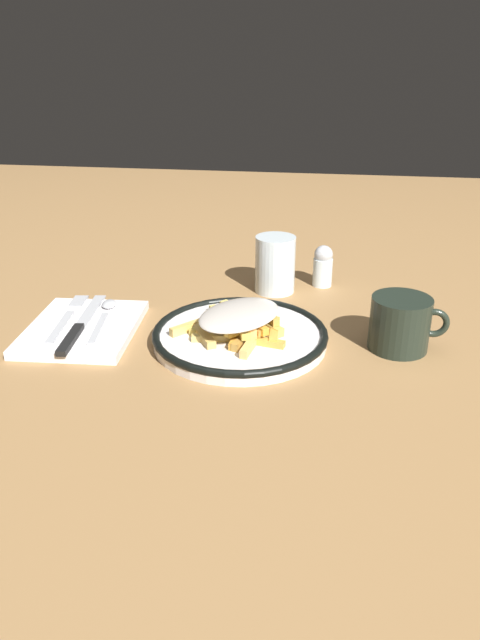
{
  "coord_description": "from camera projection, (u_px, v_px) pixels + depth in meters",
  "views": [
    {
      "loc": [
        0.12,
        -0.76,
        0.39
      ],
      "look_at": [
        0.0,
        0.0,
        0.04
      ],
      "focal_mm": 33.58,
      "sensor_mm": 36.0,
      "label": 1
    }
  ],
  "objects": [
    {
      "name": "napkin",
      "position": [
        83.0,
        328.0,
        0.89
      ],
      "size": [
        0.17,
        0.2,
        0.01
      ],
      "primitive_type": "cube",
      "rotation": [
        0.0,
        0.0,
        0.07
      ],
      "color": "white",
      "rests_on": "ground_plane"
    },
    {
      "name": "plate",
      "position": [
        240.0,
        336.0,
        0.85
      ],
      "size": [
        0.25,
        0.25,
        0.02
      ],
      "color": "white",
      "rests_on": "ground_plane"
    },
    {
      "name": "salt_shaker",
      "position": [
        323.0,
        266.0,
        1.05
      ],
      "size": [
        0.03,
        0.03,
        0.07
      ],
      "color": "silver",
      "rests_on": "ground_plane"
    },
    {
      "name": "ground_plane",
      "position": [
        240.0,
        343.0,
        0.86
      ],
      "size": [
        2.6,
        2.6,
        0.0
      ],
      "primitive_type": "plane",
      "color": "#9B7245"
    },
    {
      "name": "coffee_mug",
      "position": [
        401.0,
        323.0,
        0.83
      ],
      "size": [
        0.11,
        0.08,
        0.08
      ],
      "color": "black",
      "rests_on": "ground_plane"
    },
    {
      "name": "fries_heap",
      "position": [
        239.0,
        320.0,
        0.84
      ],
      "size": [
        0.17,
        0.17,
        0.04
      ],
      "color": "gold",
      "rests_on": "plate"
    },
    {
      "name": "spoon",
      "position": [
        105.0,
        313.0,
        0.91
      ],
      "size": [
        0.04,
        0.15,
        0.01
      ],
      "color": "silver",
      "rests_on": "napkin"
    },
    {
      "name": "fork",
      "position": [
        67.0,
        318.0,
        0.9
      ],
      "size": [
        0.04,
        0.18,
        0.0
      ],
      "color": "silver",
      "rests_on": "napkin"
    },
    {
      "name": "knife",
      "position": [
        79.0,
        327.0,
        0.87
      ],
      "size": [
        0.04,
        0.21,
        0.01
      ],
      "color": "black",
      "rests_on": "napkin"
    },
    {
      "name": "water_glass",
      "position": [
        275.0,
        264.0,
        1.02
      ],
      "size": [
        0.07,
        0.07,
        0.1
      ],
      "primitive_type": "cylinder",
      "color": "silver",
      "rests_on": "ground_plane"
    }
  ]
}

